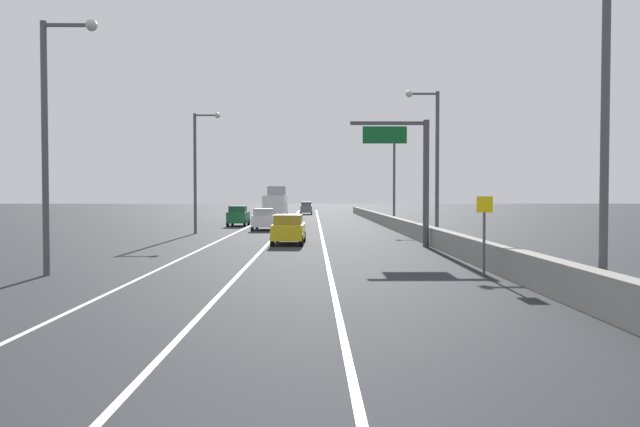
# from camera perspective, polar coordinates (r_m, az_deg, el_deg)

# --- Properties ---
(ground_plane) EXTENTS (320.00, 320.00, 0.00)m
(ground_plane) POSITION_cam_1_polar(r_m,az_deg,el_deg) (68.57, -1.37, -0.82)
(ground_plane) COLOR #26282B
(lane_stripe_left) EXTENTS (0.16, 130.00, 0.00)m
(lane_stripe_left) POSITION_cam_1_polar(r_m,az_deg,el_deg) (59.92, -6.74, -1.20)
(lane_stripe_left) COLOR silver
(lane_stripe_left) RESTS_ON ground_plane
(lane_stripe_center) EXTENTS (0.16, 130.00, 0.00)m
(lane_stripe_center) POSITION_cam_1_polar(r_m,az_deg,el_deg) (59.65, -3.39, -1.20)
(lane_stripe_center) COLOR silver
(lane_stripe_center) RESTS_ON ground_plane
(lane_stripe_right) EXTENTS (0.16, 130.00, 0.00)m
(lane_stripe_right) POSITION_cam_1_polar(r_m,az_deg,el_deg) (59.58, -0.03, -1.20)
(lane_stripe_right) COLOR silver
(lane_stripe_right) RESTS_ON ground_plane
(jersey_barrier_right) EXTENTS (0.60, 120.00, 1.10)m
(jersey_barrier_right) POSITION_cam_1_polar(r_m,az_deg,el_deg) (45.16, 8.63, -1.45)
(jersey_barrier_right) COLOR gray
(jersey_barrier_right) RESTS_ON ground_plane
(overhead_sign_gantry) EXTENTS (4.68, 0.36, 7.50)m
(overhead_sign_gantry) POSITION_cam_1_polar(r_m,az_deg,el_deg) (35.79, 8.93, 4.41)
(overhead_sign_gantry) COLOR #47474C
(overhead_sign_gantry) RESTS_ON ground_plane
(speed_advisory_sign) EXTENTS (0.60, 0.11, 3.00)m
(speed_advisory_sign) POSITION_cam_1_polar(r_m,az_deg,el_deg) (23.08, 15.41, -1.48)
(speed_advisory_sign) COLOR #4C4C51
(speed_advisory_sign) RESTS_ON ground_plane
(lamp_post_right_near) EXTENTS (2.14, 0.44, 9.64)m
(lamp_post_right_near) POSITION_cam_1_polar(r_m,az_deg,el_deg) (18.64, 24.82, 9.39)
(lamp_post_right_near) COLOR #4C4C51
(lamp_post_right_near) RESTS_ON ground_plane
(lamp_post_right_second) EXTENTS (2.14, 0.44, 9.64)m
(lamp_post_right_second) POSITION_cam_1_polar(r_m,az_deg,el_deg) (38.43, 10.73, 5.47)
(lamp_post_right_second) COLOR #4C4C51
(lamp_post_right_second) RESTS_ON ground_plane
(lamp_post_right_third) EXTENTS (2.14, 0.44, 9.64)m
(lamp_post_right_third) POSITION_cam_1_polar(r_m,az_deg,el_deg) (59.05, 6.84, 4.16)
(lamp_post_right_third) COLOR #4C4C51
(lamp_post_right_third) RESTS_ON ground_plane
(lamp_post_left_near) EXTENTS (2.14, 0.44, 9.64)m
(lamp_post_left_near) POSITION_cam_1_polar(r_m,az_deg,el_deg) (24.87, -24.22, 7.42)
(lamp_post_left_near) COLOR #4C4C51
(lamp_post_left_near) RESTS_ON ground_plane
(lamp_post_left_mid) EXTENTS (2.14, 0.44, 9.64)m
(lamp_post_left_mid) POSITION_cam_1_polar(r_m,az_deg,el_deg) (48.71, -11.53, 4.66)
(lamp_post_left_mid) COLOR #4C4C51
(lamp_post_left_mid) RESTS_ON ground_plane
(car_yellow_0) EXTENTS (2.08, 4.65, 1.86)m
(car_yellow_0) POSITION_cam_1_polar(r_m,az_deg,el_deg) (37.37, -3.01, -1.50)
(car_yellow_0) COLOR gold
(car_yellow_0) RESTS_ON ground_plane
(car_gray_1) EXTENTS (1.93, 4.52, 2.05)m
(car_gray_1) POSITION_cam_1_polar(r_m,az_deg,el_deg) (96.98, -1.31, 0.52)
(car_gray_1) COLOR slate
(car_gray_1) RESTS_ON ground_plane
(car_green_2) EXTENTS (1.93, 4.13, 2.01)m
(car_green_2) POSITION_cam_1_polar(r_m,az_deg,el_deg) (60.22, -7.80, -0.24)
(car_green_2) COLOR #196033
(car_green_2) RESTS_ON ground_plane
(car_white_3) EXTENTS (2.03, 4.36, 1.90)m
(car_white_3) POSITION_cam_1_polar(r_m,az_deg,el_deg) (52.98, -5.34, -0.55)
(car_white_3) COLOR white
(car_white_3) RESTS_ON ground_plane
(box_truck) EXTENTS (2.53, 10.00, 4.16)m
(box_truck) POSITION_cam_1_polar(r_m,az_deg,el_deg) (70.00, -4.24, 0.78)
(box_truck) COLOR silver
(box_truck) RESTS_ON ground_plane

